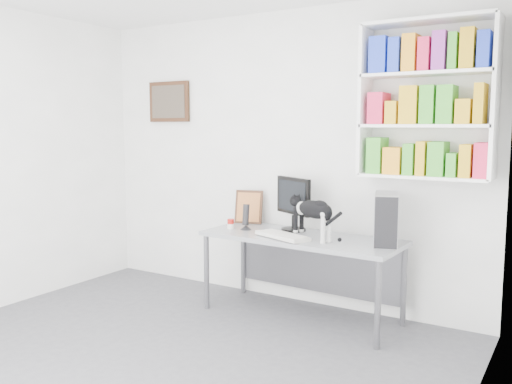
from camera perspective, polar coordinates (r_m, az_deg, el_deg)
room at (r=3.53m, az=-13.62°, el=1.90°), size 4.01×4.01×2.70m
bookshelf at (r=4.47m, az=17.50°, el=9.23°), size 1.03×0.28×1.24m
wall_art at (r=5.85m, az=-9.13°, el=9.36°), size 0.52×0.04×0.42m
desk at (r=4.74m, az=4.72°, el=-8.85°), size 1.75×0.75×0.72m
monitor at (r=4.84m, az=4.00°, el=-1.22°), size 0.51×0.40×0.49m
keyboard at (r=4.55m, az=2.80°, el=-4.62°), size 0.53×0.35×0.04m
pc_tower at (r=4.42m, az=13.55°, el=-2.74°), size 0.29×0.44×0.41m
speaker at (r=4.89m, az=-1.07°, el=-2.59°), size 0.12×0.12×0.24m
leaning_print at (r=5.19m, az=-0.76°, el=-1.52°), size 0.29×0.17×0.33m
soup_can at (r=4.94m, az=-2.68°, el=-3.38°), size 0.08×0.08×0.09m
cat at (r=4.47m, az=6.03°, el=-2.87°), size 0.57×0.36×0.34m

